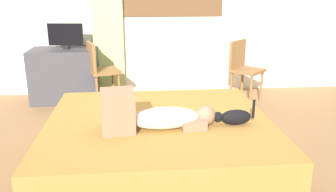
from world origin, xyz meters
The scene contains 10 objects.
ground_plane centered at (0.00, 0.00, 0.00)m, with size 16.00×16.00×0.00m, color olive.
bed centered at (-0.07, 0.00, 0.23)m, with size 1.98×1.83×0.47m.
person_lying centered at (-0.13, -0.20, 0.58)m, with size 0.94×0.34×0.34m.
cat centered at (0.55, -0.17, 0.53)m, with size 0.36×0.12×0.21m.
desk centered at (-1.25, 2.09, 0.37)m, with size 0.90×0.56×0.74m.
tv_monitor centered at (-1.20, 2.09, 0.92)m, with size 0.48×0.10×0.35m.
cup centered at (-0.87, 2.04, 0.79)m, with size 0.07×0.07×0.09m, color #B23D38.
chair_by_desk centered at (-0.75, 1.88, 0.51)m, with size 0.48×0.48×0.86m.
chair_spare centered at (1.23, 1.80, 0.51)m, with size 0.54×0.54×0.86m.
curtain_left centered at (-0.64, 2.37, 1.31)m, with size 0.44×0.06×2.61m, color #ADCC75.
Camera 1 is at (-0.26, -2.87, 1.58)m, focal length 37.80 mm.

